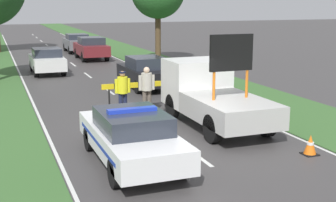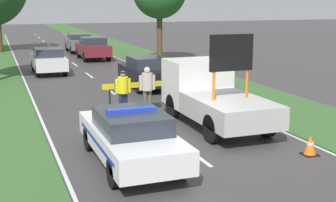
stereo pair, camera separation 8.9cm
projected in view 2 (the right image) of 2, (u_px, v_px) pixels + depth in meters
ground_plane at (187, 149)px, 13.66m from camera, size 160.00×160.00×0.00m
lane_markings at (81, 69)px, 29.72m from camera, size 7.44×69.18×0.01m
grass_verge_right at (153, 60)px, 33.94m from camera, size 3.87×120.00×0.03m
police_car at (131, 136)px, 12.30m from camera, size 1.86×4.87×1.53m
work_truck at (211, 94)px, 16.27m from camera, size 2.15×5.26×3.22m
road_barrier at (138, 87)px, 18.48m from camera, size 2.92×0.08×1.09m
police_officer at (123, 89)px, 17.56m from camera, size 0.60×0.38×1.68m
pedestrian_civilian at (147, 86)px, 17.83m from camera, size 0.64×0.41×1.79m
traffic_cone_near_police at (310, 145)px, 13.07m from camera, size 0.41×0.41×0.57m
traffic_cone_centre_front at (130, 117)px, 16.16m from camera, size 0.44×0.44×0.61m
queued_car_sedan_black at (146, 72)px, 23.12m from camera, size 1.80×4.27×1.56m
queued_car_van_white at (48, 60)px, 27.79m from camera, size 1.77×4.13×1.52m
queued_car_wagon_maroon at (93, 48)px, 34.41m from camera, size 1.92×4.31×1.66m
queued_car_suv_grey at (79, 43)px, 39.40m from camera, size 1.86×4.18×1.54m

